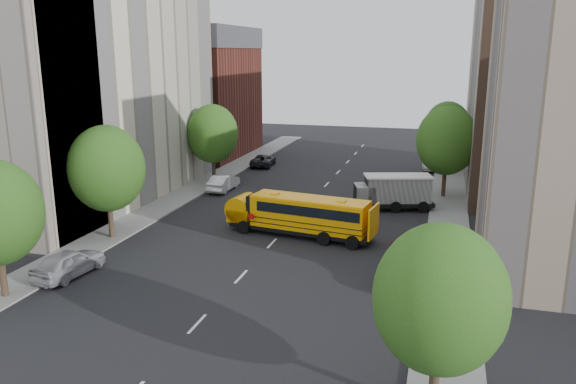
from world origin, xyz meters
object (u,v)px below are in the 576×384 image
at_px(street_tree_3, 440,299).
at_px(school_bus, 299,213).
at_px(street_tree_5, 447,128).
at_px(street_tree_1, 107,169).
at_px(parked_car_5, 432,163).
at_px(parked_car_2, 263,160).
at_px(parked_car_0, 69,263).
at_px(parked_car_1, 223,183).
at_px(street_tree_4, 447,141).
at_px(safari_truck, 392,191).
at_px(street_tree_2, 213,134).
at_px(parked_car_3, 399,268).

bearing_deg(street_tree_3, school_bus, 117.95).
distance_m(street_tree_5, school_bus, 27.74).
bearing_deg(street_tree_1, parked_car_5, 55.66).
relative_size(street_tree_5, parked_car_2, 1.56).
distance_m(parked_car_0, parked_car_2, 33.54).
bearing_deg(street_tree_1, parked_car_1, 81.68).
relative_size(street_tree_1, parked_car_5, 1.67).
height_order(street_tree_4, safari_truck, street_tree_4).
bearing_deg(street_tree_2, school_bus, -48.21).
height_order(safari_truck, parked_car_3, safari_truck).
relative_size(parked_car_0, parked_car_2, 0.98).
bearing_deg(street_tree_3, street_tree_1, 147.53).
distance_m(street_tree_5, parked_car_1, 25.13).
bearing_deg(street_tree_3, parked_car_2, 115.78).
height_order(street_tree_5, parked_car_0, street_tree_5).
relative_size(street_tree_2, street_tree_4, 0.95).
xyz_separation_m(street_tree_1, school_bus, (12.35, 4.18, -3.34)).
relative_size(parked_car_0, parked_car_5, 1.00).
xyz_separation_m(street_tree_4, school_bus, (-9.65, -13.82, -3.46)).
bearing_deg(safari_truck, parked_car_2, 121.32).
relative_size(street_tree_1, parked_car_3, 1.55).
bearing_deg(street_tree_2, parked_car_5, 30.54).
relative_size(school_bus, parked_car_2, 2.17).
relative_size(street_tree_3, parked_car_1, 1.55).
bearing_deg(street_tree_4, parked_car_5, 96.57).
bearing_deg(street_tree_1, safari_truck, 35.39).
relative_size(street_tree_3, parked_car_5, 1.51).
distance_m(parked_car_2, parked_car_3, 34.01).
bearing_deg(parked_car_3, safari_truck, 99.99).
distance_m(street_tree_2, street_tree_5, 25.06).
xyz_separation_m(street_tree_1, parked_car_5, (20.60, 30.15, -4.17)).
bearing_deg(street_tree_4, street_tree_2, 180.00).
relative_size(street_tree_1, street_tree_3, 1.11).
distance_m(safari_truck, parked_car_0, 25.45).
relative_size(parked_car_1, parked_car_3, 0.90).
bearing_deg(parked_car_5, street_tree_3, -85.84).
bearing_deg(parked_car_0, school_bus, -129.84).
bearing_deg(parked_car_2, parked_car_3, 115.53).
bearing_deg(street_tree_3, street_tree_4, 90.00).
xyz_separation_m(parked_car_3, parked_car_5, (0.80, 32.27, 0.04)).
height_order(street_tree_4, parked_car_5, street_tree_4).
bearing_deg(parked_car_2, street_tree_5, -176.98).
height_order(school_bus, parked_car_1, school_bus).
height_order(street_tree_2, safari_truck, street_tree_2).
bearing_deg(street_tree_4, parked_car_3, -96.24).
distance_m(parked_car_1, parked_car_5, 23.81).
distance_m(street_tree_4, parked_car_2, 22.19).
height_order(street_tree_1, parked_car_3, street_tree_1).
bearing_deg(parked_car_2, street_tree_2, 70.61).
relative_size(street_tree_3, parked_car_3, 1.40).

